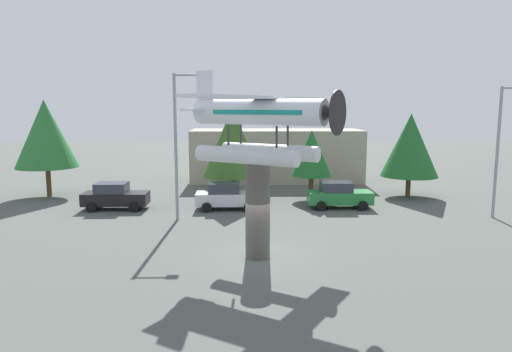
{
  "coord_description": "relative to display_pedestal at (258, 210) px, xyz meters",
  "views": [
    {
      "loc": [
        -0.6,
        -20.64,
        6.77
      ],
      "look_at": [
        0.0,
        3.0,
        3.25
      ],
      "focal_mm": 33.37,
      "sensor_mm": 36.0,
      "label": 1
    }
  ],
  "objects": [
    {
      "name": "car_mid_silver",
      "position": [
        -1.71,
        10.02,
        -1.29
      ],
      "size": [
        4.2,
        2.02,
        1.76
      ],
      "color": "silver",
      "rests_on": "ground"
    },
    {
      "name": "streetlight_secondary",
      "position": [
        14.76,
        7.3,
        2.41
      ],
      "size": [
        1.84,
        0.28,
        7.88
      ],
      "color": "gray",
      "rests_on": "ground"
    },
    {
      "name": "car_far_green",
      "position": [
        5.7,
        10.26,
        -1.29
      ],
      "size": [
        4.2,
        2.02,
        1.76
      ],
      "color": "#237A38",
      "rests_on": "ground"
    },
    {
      "name": "tree_west",
      "position": [
        -15.25,
        14.9,
        2.52
      ],
      "size": [
        4.5,
        4.5,
        7.2
      ],
      "color": "brown",
      "rests_on": "ground"
    },
    {
      "name": "ground_plane",
      "position": [
        0.0,
        0.0,
        -2.17
      ],
      "size": [
        140.0,
        140.0,
        0.0
      ],
      "primitive_type": "plane",
      "color": "#4C514C"
    },
    {
      "name": "storefront_building",
      "position": [
        2.3,
        22.0,
        0.14
      ],
      "size": [
        15.12,
        5.12,
        4.61
      ],
      "primitive_type": "cube",
      "color": "#9E9384",
      "rests_on": "ground"
    },
    {
      "name": "tree_center_back",
      "position": [
        4.25,
        13.25,
        1.19
      ],
      "size": [
        2.97,
        2.97,
        5.03
      ],
      "color": "brown",
      "rests_on": "ground"
    },
    {
      "name": "tree_far_east",
      "position": [
        11.67,
        14.1,
        1.69
      ],
      "size": [
        4.18,
        4.18,
        6.19
      ],
      "color": "brown",
      "rests_on": "ground"
    },
    {
      "name": "tree_east",
      "position": [
        -1.41,
        12.91,
        2.01
      ],
      "size": [
        4.33,
        4.33,
        6.6
      ],
      "color": "brown",
      "rests_on": "ground"
    },
    {
      "name": "display_pedestal",
      "position": [
        0.0,
        0.0,
        0.0
      ],
      "size": [
        1.1,
        1.1,
        4.34
      ],
      "primitive_type": "cylinder",
      "color": "#4C4742",
      "rests_on": "ground"
    },
    {
      "name": "floatplane_monument",
      "position": [
        0.11,
        -0.07,
        3.84
      ],
      "size": [
        7.0,
        9.37,
        4.0
      ],
      "rotation": [
        0.0,
        0.0,
        -0.57
      ],
      "color": "silver",
      "rests_on": "display_pedestal"
    },
    {
      "name": "car_near_black",
      "position": [
        -9.09,
        10.24,
        -1.29
      ],
      "size": [
        4.2,
        2.02,
        1.76
      ],
      "color": "black",
      "rests_on": "ground"
    },
    {
      "name": "streetlight_primary",
      "position": [
        -4.4,
        7.17,
        2.78
      ],
      "size": [
        1.84,
        0.28,
        8.6
      ],
      "color": "gray",
      "rests_on": "ground"
    }
  ]
}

